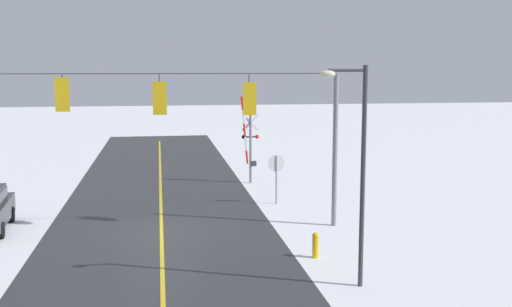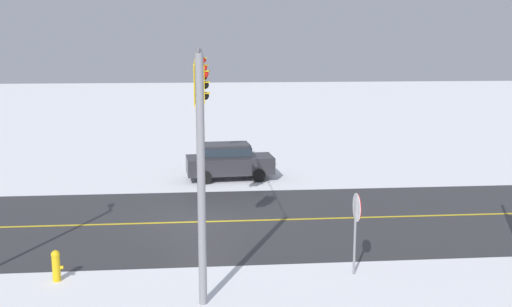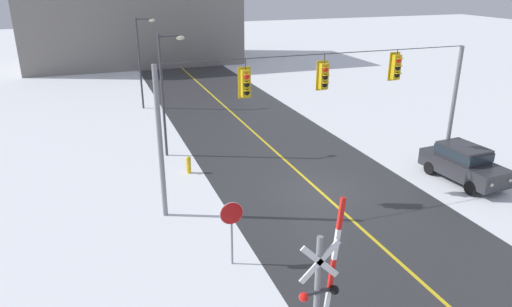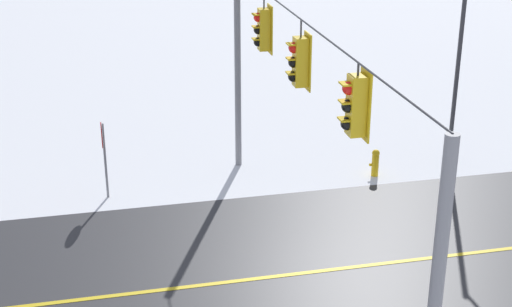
{
  "view_description": "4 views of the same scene",
  "coord_description": "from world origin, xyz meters",
  "px_view_note": "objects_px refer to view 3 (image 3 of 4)",
  "views": [
    {
      "loc": [
        -0.01,
        23.23,
        6.43
      ],
      "look_at": [
        -4.05,
        -1.74,
        2.81
      ],
      "focal_mm": 42.22,
      "sensor_mm": 36.0,
      "label": 1
    },
    {
      "loc": [
        -21.15,
        -0.02,
        6.41
      ],
      "look_at": [
        -2.55,
        -1.74,
        2.99
      ],
      "focal_mm": 42.04,
      "sensor_mm": 36.0,
      "label": 2
    },
    {
      "loc": [
        -9.25,
        -17.38,
        9.25
      ],
      "look_at": [
        -3.51,
        -1.29,
        2.72
      ],
      "focal_mm": 32.94,
      "sensor_mm": 36.0,
      "label": 3
    },
    {
      "loc": [
        15.22,
        -4.41,
        9.58
      ],
      "look_at": [
        -2.02,
        -0.54,
        2.4
      ],
      "focal_mm": 53.0,
      "sensor_mm": 36.0,
      "label": 4
    }
  ],
  "objects_px": {
    "streetlamp_near": "(166,84)",
    "stop_sign": "(232,220)",
    "railroad_crossing": "(319,302)",
    "streetlamp_far": "(142,55)",
    "parked_car_charcoal": "(463,162)",
    "fire_hydrant": "(189,164)"
  },
  "relations": [
    {
      "from": "streetlamp_far",
      "to": "fire_hydrant",
      "type": "xyz_separation_m",
      "value": [
        0.41,
        -13.11,
        -3.45
      ]
    },
    {
      "from": "stop_sign",
      "to": "streetlamp_near",
      "type": "relative_size",
      "value": 0.36
    },
    {
      "from": "stop_sign",
      "to": "fire_hydrant",
      "type": "bearing_deg",
      "value": 88.24
    },
    {
      "from": "parked_car_charcoal",
      "to": "railroad_crossing",
      "type": "bearing_deg",
      "value": -144.99
    },
    {
      "from": "fire_hydrant",
      "to": "streetlamp_far",
      "type": "bearing_deg",
      "value": 91.81
    },
    {
      "from": "streetlamp_far",
      "to": "fire_hydrant",
      "type": "bearing_deg",
      "value": -88.19
    },
    {
      "from": "railroad_crossing",
      "to": "streetlamp_far",
      "type": "bearing_deg",
      "value": 91.33
    },
    {
      "from": "stop_sign",
      "to": "streetlamp_near",
      "type": "height_order",
      "value": "streetlamp_near"
    },
    {
      "from": "streetlamp_near",
      "to": "streetlamp_far",
      "type": "bearing_deg",
      "value": 90.0
    },
    {
      "from": "stop_sign",
      "to": "railroad_crossing",
      "type": "distance_m",
      "value": 5.4
    },
    {
      "from": "streetlamp_near",
      "to": "streetlamp_far",
      "type": "distance_m",
      "value": 10.29
    },
    {
      "from": "parked_car_charcoal",
      "to": "fire_hydrant",
      "type": "distance_m",
      "value": 13.2
    },
    {
      "from": "streetlamp_far",
      "to": "parked_car_charcoal",
      "type": "bearing_deg",
      "value": -55.83
    },
    {
      "from": "railroad_crossing",
      "to": "fire_hydrant",
      "type": "xyz_separation_m",
      "value": [
        -0.21,
        13.61,
        -1.84
      ]
    },
    {
      "from": "streetlamp_near",
      "to": "stop_sign",
      "type": "bearing_deg",
      "value": -89.17
    },
    {
      "from": "railroad_crossing",
      "to": "streetlamp_near",
      "type": "xyz_separation_m",
      "value": [
        -0.62,
        16.43,
        1.61
      ]
    },
    {
      "from": "railroad_crossing",
      "to": "fire_hydrant",
      "type": "distance_m",
      "value": 13.74
    },
    {
      "from": "railroad_crossing",
      "to": "streetlamp_far",
      "type": "relative_size",
      "value": 0.75
    },
    {
      "from": "stop_sign",
      "to": "parked_car_charcoal",
      "type": "bearing_deg",
      "value": 13.55
    },
    {
      "from": "stop_sign",
      "to": "streetlamp_far",
      "type": "xyz_separation_m",
      "value": [
        -0.16,
        21.38,
        2.2
      ]
    },
    {
      "from": "streetlamp_near",
      "to": "streetlamp_far",
      "type": "relative_size",
      "value": 1.0
    },
    {
      "from": "streetlamp_near",
      "to": "streetlamp_far",
      "type": "xyz_separation_m",
      "value": [
        0.0,
        10.29,
        0.0
      ]
    }
  ]
}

